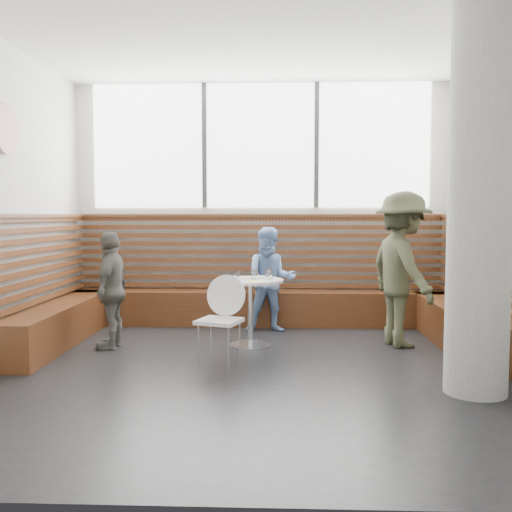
{
  "coord_description": "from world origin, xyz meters",
  "views": [
    {
      "loc": [
        0.24,
        -5.22,
        1.45
      ],
      "look_at": [
        0.0,
        1.0,
        1.0
      ],
      "focal_mm": 40.0,
      "sensor_mm": 36.0,
      "label": 1
    }
  ],
  "objects_px": {
    "cafe_table": "(250,298)",
    "child_back": "(270,280)",
    "adult_man": "(402,269)",
    "child_left": "(112,290)",
    "concrete_column": "(480,196)",
    "cafe_chair": "(220,312)"
  },
  "relations": [
    {
      "from": "cafe_table",
      "to": "child_back",
      "type": "height_order",
      "value": "child_back"
    },
    {
      "from": "adult_man",
      "to": "child_left",
      "type": "distance_m",
      "value": 3.19
    },
    {
      "from": "child_back",
      "to": "cafe_table",
      "type": "bearing_deg",
      "value": -107.69
    },
    {
      "from": "concrete_column",
      "to": "cafe_chair",
      "type": "relative_size",
      "value": 3.75
    },
    {
      "from": "child_back",
      "to": "concrete_column",
      "type": "bearing_deg",
      "value": -57.17
    },
    {
      "from": "child_back",
      "to": "child_left",
      "type": "distance_m",
      "value": 1.94
    },
    {
      "from": "concrete_column",
      "to": "child_back",
      "type": "xyz_separation_m",
      "value": [
        -1.7,
        2.37,
        -0.95
      ]
    },
    {
      "from": "concrete_column",
      "to": "adult_man",
      "type": "relative_size",
      "value": 1.88
    },
    {
      "from": "cafe_table",
      "to": "concrete_column",
      "type": "bearing_deg",
      "value": -39.59
    },
    {
      "from": "adult_man",
      "to": "child_left",
      "type": "height_order",
      "value": "adult_man"
    },
    {
      "from": "concrete_column",
      "to": "child_left",
      "type": "relative_size",
      "value": 2.52
    },
    {
      "from": "concrete_column",
      "to": "child_back",
      "type": "bearing_deg",
      "value": 125.63
    },
    {
      "from": "adult_man",
      "to": "cafe_table",
      "type": "bearing_deg",
      "value": 77.17
    },
    {
      "from": "cafe_chair",
      "to": "child_back",
      "type": "xyz_separation_m",
      "value": [
        0.48,
        1.47,
        0.15
      ]
    },
    {
      "from": "child_left",
      "to": "cafe_table",
      "type": "bearing_deg",
      "value": 97.29
    },
    {
      "from": "cafe_chair",
      "to": "child_back",
      "type": "relative_size",
      "value": 0.66
    },
    {
      "from": "concrete_column",
      "to": "adult_man",
      "type": "xyz_separation_m",
      "value": [
        -0.24,
        1.68,
        -0.75
      ]
    },
    {
      "from": "cafe_table",
      "to": "adult_man",
      "type": "distance_m",
      "value": 1.7
    },
    {
      "from": "concrete_column",
      "to": "child_left",
      "type": "distance_m",
      "value": 3.84
    },
    {
      "from": "cafe_chair",
      "to": "child_left",
      "type": "xyz_separation_m",
      "value": [
        -1.24,
        0.56,
        0.14
      ]
    },
    {
      "from": "concrete_column",
      "to": "adult_man",
      "type": "height_order",
      "value": "concrete_column"
    },
    {
      "from": "concrete_column",
      "to": "child_back",
      "type": "height_order",
      "value": "concrete_column"
    }
  ]
}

